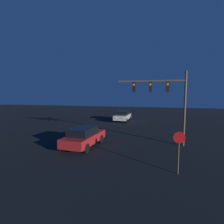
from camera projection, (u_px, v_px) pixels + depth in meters
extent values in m
cube|color=#B21E1E|center=(84.00, 138.00, 14.71)|extent=(2.26, 4.80, 0.70)
cube|color=black|center=(83.00, 131.00, 14.42)|extent=(1.83, 2.58, 0.59)
cylinder|color=black|center=(83.00, 137.00, 16.41)|extent=(0.26, 0.76, 0.75)
cylinder|color=black|center=(101.00, 139.00, 15.83)|extent=(0.26, 0.76, 0.75)
cylinder|color=black|center=(65.00, 146.00, 13.66)|extent=(0.26, 0.76, 0.75)
cylinder|color=black|center=(86.00, 148.00, 13.09)|extent=(0.26, 0.76, 0.75)
sphere|color=#F9EFC6|center=(91.00, 131.00, 17.11)|extent=(0.18, 0.18, 0.18)
sphere|color=#F9EFC6|center=(101.00, 132.00, 16.76)|extent=(0.18, 0.18, 0.18)
cube|color=beige|center=(123.00, 117.00, 28.73)|extent=(2.10, 4.74, 0.70)
cube|color=black|center=(123.00, 113.00, 28.89)|extent=(1.75, 2.52, 0.59)
cylinder|color=black|center=(126.00, 120.00, 27.12)|extent=(0.24, 0.75, 0.75)
cylinder|color=black|center=(115.00, 120.00, 27.63)|extent=(0.24, 0.75, 0.75)
cylinder|color=black|center=(130.00, 118.00, 29.90)|extent=(0.24, 0.75, 0.75)
cylinder|color=black|center=(119.00, 117.00, 30.41)|extent=(0.24, 0.75, 0.75)
sphere|color=#F9EFC6|center=(123.00, 118.00, 26.31)|extent=(0.18, 0.18, 0.18)
sphere|color=#F9EFC6|center=(116.00, 118.00, 26.62)|extent=(0.18, 0.18, 0.18)
cylinder|color=brown|center=(185.00, 109.00, 14.72)|extent=(0.18, 0.18, 6.33)
cube|color=brown|center=(151.00, 81.00, 15.21)|extent=(5.75, 0.12, 0.12)
cube|color=black|center=(168.00, 87.00, 14.89)|extent=(0.28, 0.28, 0.90)
cylinder|color=orange|center=(168.00, 84.00, 14.73)|extent=(0.20, 0.02, 0.20)
cube|color=black|center=(150.00, 87.00, 15.26)|extent=(0.28, 0.28, 0.90)
cylinder|color=orange|center=(150.00, 84.00, 15.10)|extent=(0.20, 0.02, 0.20)
cube|color=black|center=(134.00, 87.00, 15.63)|extent=(0.28, 0.28, 0.90)
cylinder|color=orange|center=(134.00, 85.00, 15.47)|extent=(0.20, 0.02, 0.20)
cylinder|color=brown|center=(179.00, 153.00, 9.61)|extent=(0.07, 0.07, 2.39)
cylinder|color=red|center=(179.00, 138.00, 9.50)|extent=(0.63, 0.03, 0.63)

